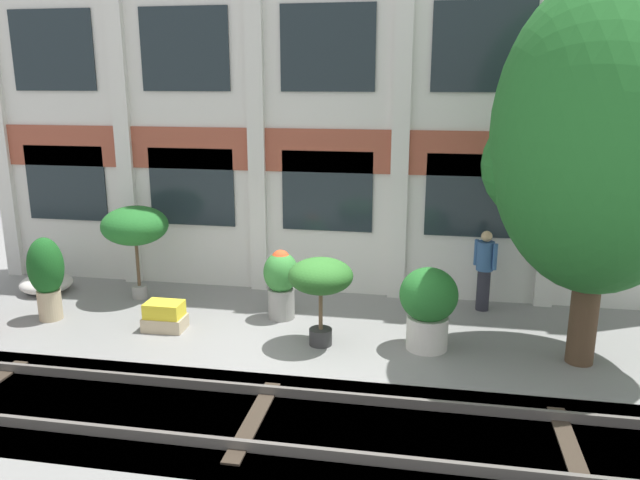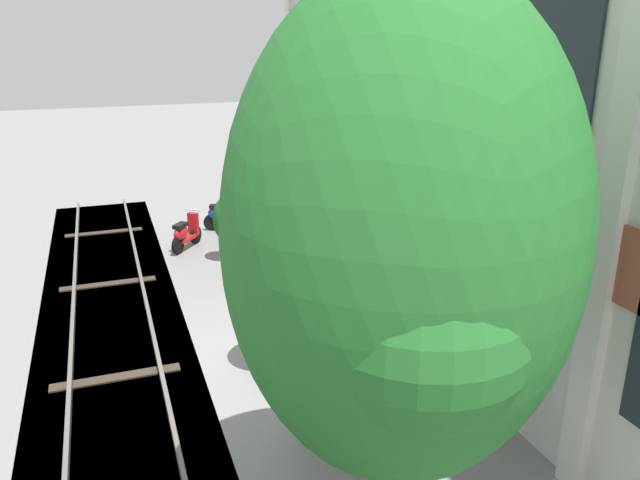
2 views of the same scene
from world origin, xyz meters
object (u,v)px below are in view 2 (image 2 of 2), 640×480
at_px(potted_plant_low_pan, 295,207).
at_px(scooter_second_parked, 185,234).
at_px(potted_plant_terracotta_small, 275,301).
at_px(potted_plant_glazed_jar, 318,293).
at_px(potted_plant_wide_bowl, 272,230).
at_px(broadleaf_tree, 400,247).
at_px(potted_plant_fluted_column, 321,374).
at_px(resident_by_doorway, 489,382).
at_px(potted_plant_square_trough, 246,286).
at_px(scooter_near_curb, 225,216).
at_px(potted_plant_stone_basin, 227,225).

distance_m(potted_plant_low_pan, scooter_second_parked, 3.48).
bearing_deg(potted_plant_terracotta_small, potted_plant_glazed_jar, 131.34).
bearing_deg(potted_plant_glazed_jar, potted_plant_wide_bowl, 173.86).
bearing_deg(broadleaf_tree, potted_plant_fluted_column, 177.60).
bearing_deg(scooter_second_parked, potted_plant_low_pan, -96.22).
distance_m(potted_plant_terracotta_small, resident_by_doorway, 3.72).
relative_size(potted_plant_square_trough, scooter_second_parked, 0.68).
relative_size(potted_plant_fluted_column, potted_plant_wide_bowl, 1.31).
bearing_deg(potted_plant_square_trough, potted_plant_terracotta_small, -3.08).
bearing_deg(potted_plant_glazed_jar, scooter_near_curb, -176.30).
bearing_deg(potted_plant_square_trough, scooter_near_curb, 173.97).
xyz_separation_m(broadleaf_tree, scooter_near_curb, (-12.17, 0.61, -3.18)).
distance_m(potted_plant_terracotta_small, potted_plant_square_trough, 3.14).
relative_size(potted_plant_glazed_jar, potted_plant_fluted_column, 0.95).
relative_size(potted_plant_wide_bowl, scooter_second_parked, 0.98).
xyz_separation_m(potted_plant_terracotta_small, potted_plant_fluted_column, (1.84, 0.17, -0.39)).
relative_size(potted_plant_square_trough, potted_plant_wide_bowl, 0.69).
xyz_separation_m(potted_plant_stone_basin, scooter_near_curb, (-2.43, 0.42, -0.49)).
bearing_deg(scooter_second_parked, potted_plant_wide_bowl, -54.32).
bearing_deg(potted_plant_low_pan, potted_plant_terracotta_small, -21.76).
height_order(potted_plant_square_trough, potted_plant_glazed_jar, potted_plant_glazed_jar).
bearing_deg(broadleaf_tree, scooter_near_curb, 177.15).
distance_m(potted_plant_glazed_jar, scooter_second_parked, 5.87).
xyz_separation_m(potted_plant_low_pan, potted_plant_glazed_jar, (3.26, -0.58, -0.78)).
bearing_deg(scooter_second_parked, potted_plant_glazed_jar, -123.78).
relative_size(potted_plant_glazed_jar, resident_by_doorway, 0.84).
relative_size(potted_plant_stone_basin, resident_by_doorway, 1.00).
bearing_deg(potted_plant_wide_bowl, potted_plant_fluted_column, -10.47).
height_order(broadleaf_tree, scooter_near_curb, broadleaf_tree).
relative_size(potted_plant_low_pan, resident_by_doorway, 1.21).
bearing_deg(resident_by_doorway, scooter_near_curb, -42.19).
distance_m(broadleaf_tree, scooter_second_parked, 11.39).
bearing_deg(potted_plant_fluted_column, potted_plant_square_trough, -179.88).
xyz_separation_m(broadleaf_tree, resident_by_doorway, (-1.41, 2.21, -2.73)).
distance_m(broadleaf_tree, potted_plant_fluted_column, 3.75).
bearing_deg(resident_by_doorway, potted_plant_low_pan, -46.01).
xyz_separation_m(potted_plant_wide_bowl, scooter_second_parked, (-0.13, -2.34, 0.13)).
bearing_deg(potted_plant_stone_basin, broadleaf_tree, -1.11).
xyz_separation_m(potted_plant_low_pan, potted_plant_fluted_column, (6.08, -1.52, -0.75)).
relative_size(potted_plant_low_pan, scooter_second_parked, 1.77).
bearing_deg(potted_plant_stone_basin, potted_plant_low_pan, 50.98).
bearing_deg(potted_plant_terracotta_small, scooter_second_parked, -174.47).
bearing_deg(potted_plant_glazed_jar, potted_plant_square_trough, -154.60).
relative_size(potted_plant_fluted_column, scooter_near_curb, 1.10).
distance_m(potted_plant_square_trough, potted_plant_glazed_jar, 2.29).
relative_size(potted_plant_square_trough, potted_plant_fluted_column, 0.53).
distance_m(potted_plant_stone_basin, potted_plant_square_trough, 2.51).
relative_size(potted_plant_fluted_column, scooter_second_parked, 1.29).
distance_m(scooter_second_parked, resident_by_doorway, 9.94).
xyz_separation_m(potted_plant_terracotta_small, potted_plant_stone_basin, (-5.40, 0.25, -0.27)).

